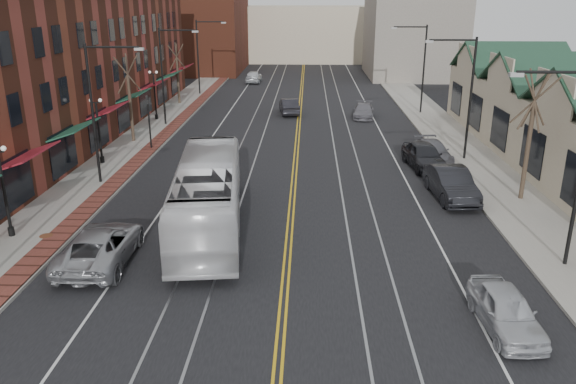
# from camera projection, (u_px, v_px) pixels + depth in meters

# --- Properties ---
(ground) EXTENTS (160.00, 160.00, 0.00)m
(ground) POSITION_uv_depth(u_px,v_px,m) (280.00, 346.00, 17.97)
(ground) COLOR black
(ground) RESTS_ON ground
(sidewalk_left) EXTENTS (4.00, 120.00, 0.15)m
(sidewalk_left) POSITION_uv_depth(u_px,v_px,m) (115.00, 164.00, 37.22)
(sidewalk_left) COLOR gray
(sidewalk_left) RESTS_ON ground
(sidewalk_right) EXTENTS (4.00, 120.00, 0.15)m
(sidewalk_right) POSITION_uv_depth(u_px,v_px,m) (480.00, 168.00, 36.39)
(sidewalk_right) COLOR gray
(sidewalk_right) RESTS_ON ground
(building_left) EXTENTS (10.00, 50.00, 11.00)m
(building_left) POSITION_uv_depth(u_px,v_px,m) (46.00, 68.00, 42.27)
(building_left) COLOR brown
(building_left) RESTS_ON ground
(backdrop_left) EXTENTS (14.00, 18.00, 14.00)m
(backdrop_left) POSITION_uv_depth(u_px,v_px,m) (195.00, 22.00, 82.22)
(backdrop_left) COLOR brown
(backdrop_left) RESTS_ON ground
(backdrop_mid) EXTENTS (22.00, 14.00, 9.00)m
(backdrop_mid) POSITION_uv_depth(u_px,v_px,m) (304.00, 33.00, 96.65)
(backdrop_mid) COLOR #BDAA91
(backdrop_mid) RESTS_ON ground
(backdrop_right) EXTENTS (12.00, 16.00, 11.00)m
(backdrop_right) POSITION_uv_depth(u_px,v_px,m) (412.00, 35.00, 76.94)
(backdrop_right) COLOR slate
(backdrop_right) RESTS_ON ground
(streetlight_l_1) EXTENTS (3.33, 0.25, 8.00)m
(streetlight_l_1) POSITION_uv_depth(u_px,v_px,m) (99.00, 100.00, 31.77)
(streetlight_l_1) COLOR black
(streetlight_l_1) RESTS_ON sidewalk_left
(streetlight_l_2) EXTENTS (3.33, 0.25, 8.00)m
(streetlight_l_2) POSITION_uv_depth(u_px,v_px,m) (167.00, 67.00, 46.87)
(streetlight_l_2) COLOR black
(streetlight_l_2) RESTS_ON sidewalk_left
(streetlight_l_3) EXTENTS (3.33, 0.25, 8.00)m
(streetlight_l_3) POSITION_uv_depth(u_px,v_px,m) (202.00, 49.00, 61.96)
(streetlight_l_3) COLOR black
(streetlight_l_3) RESTS_ON sidewalk_left
(streetlight_r_0) EXTENTS (3.33, 0.25, 8.00)m
(streetlight_r_0) POSITION_uv_depth(u_px,v_px,m) (573.00, 149.00, 21.59)
(streetlight_r_0) COLOR black
(streetlight_r_0) RESTS_ON sidewalk_right
(streetlight_r_1) EXTENTS (3.33, 0.25, 8.00)m
(streetlight_r_1) POSITION_uv_depth(u_px,v_px,m) (465.00, 86.00, 36.68)
(streetlight_r_1) COLOR black
(streetlight_r_1) RESTS_ON sidewalk_right
(streetlight_r_2) EXTENTS (3.33, 0.25, 8.00)m
(streetlight_r_2) POSITION_uv_depth(u_px,v_px,m) (420.00, 60.00, 51.77)
(streetlight_r_2) COLOR black
(streetlight_r_2) RESTS_ON sidewalk_right
(lamppost_l_1) EXTENTS (0.84, 0.28, 4.27)m
(lamppost_l_1) POSITION_uv_depth(u_px,v_px,m) (5.00, 194.00, 25.22)
(lamppost_l_1) COLOR black
(lamppost_l_1) RESTS_ON sidewalk_left
(lamppost_l_2) EXTENTS (0.84, 0.28, 4.27)m
(lamppost_l_2) POSITION_uv_depth(u_px,v_px,m) (99.00, 132.00, 36.54)
(lamppost_l_2) COLOR black
(lamppost_l_2) RESTS_ON sidewalk_left
(lamppost_l_3) EXTENTS (0.84, 0.28, 4.27)m
(lamppost_l_3) POSITION_uv_depth(u_px,v_px,m) (155.00, 96.00, 49.75)
(lamppost_l_3) COLOR black
(lamppost_l_3) RESTS_ON sidewalk_left
(tree_left_near) EXTENTS (1.78, 1.37, 6.48)m
(tree_left_near) POSITION_uv_depth(u_px,v_px,m) (130.00, 97.00, 41.76)
(tree_left_near) COLOR #382B21
(tree_left_near) RESTS_ON sidewalk_left
(tree_left_far) EXTENTS (1.66, 1.28, 6.02)m
(tree_left_far) POSITION_uv_depth(u_px,v_px,m) (178.00, 72.00, 56.93)
(tree_left_far) COLOR #382B21
(tree_left_far) RESTS_ON sidewalk_left
(tree_right_mid) EXTENTS (1.90, 1.46, 6.93)m
(tree_right_mid) POSITION_uv_depth(u_px,v_px,m) (530.00, 134.00, 29.50)
(tree_right_mid) COLOR #382B21
(tree_right_mid) RESTS_ON sidewalk_right
(manhole_far) EXTENTS (0.60, 0.60, 0.02)m
(manhole_far) POSITION_uv_depth(u_px,v_px,m) (46.00, 236.00, 25.84)
(manhole_far) COLOR #592D19
(manhole_far) RESTS_ON sidewalk_left
(traffic_signal) EXTENTS (0.18, 0.15, 3.80)m
(traffic_signal) POSITION_uv_depth(u_px,v_px,m) (149.00, 118.00, 40.19)
(traffic_signal) COLOR black
(traffic_signal) RESTS_ON sidewalk_left
(transit_bus) EXTENTS (4.25, 12.48, 3.41)m
(transit_bus) POSITION_uv_depth(u_px,v_px,m) (208.00, 195.00, 26.49)
(transit_bus) COLOR white
(transit_bus) RESTS_ON ground
(parked_suv) EXTENTS (2.69, 5.62, 1.55)m
(parked_suv) POSITION_uv_depth(u_px,v_px,m) (101.00, 246.00, 23.36)
(parked_suv) COLOR #A0A2A7
(parked_suv) RESTS_ON ground
(parked_car_a) EXTENTS (1.89, 4.16, 1.38)m
(parked_car_a) POSITION_uv_depth(u_px,v_px,m) (506.00, 310.00, 18.72)
(parked_car_a) COLOR silver
(parked_car_a) RESTS_ON ground
(parked_car_b) EXTENTS (2.20, 5.30, 1.71)m
(parked_car_b) POSITION_uv_depth(u_px,v_px,m) (451.00, 184.00, 30.80)
(parked_car_b) COLOR black
(parked_car_b) RESTS_ON ground
(parked_car_c) EXTENTS (2.25, 4.73, 1.33)m
(parked_car_c) POSITION_uv_depth(u_px,v_px,m) (433.00, 151.00, 37.93)
(parked_car_c) COLOR slate
(parked_car_c) RESTS_ON ground
(parked_car_d) EXTENTS (2.56, 5.08, 1.66)m
(parked_car_d) POSITION_uv_depth(u_px,v_px,m) (424.00, 156.00, 36.33)
(parked_car_d) COLOR #222327
(parked_car_d) RESTS_ON ground
(distant_car_left) EXTENTS (2.16, 4.65, 1.48)m
(distant_car_left) POSITION_uv_depth(u_px,v_px,m) (289.00, 106.00, 53.07)
(distant_car_left) COLOR black
(distant_car_left) RESTS_ON ground
(distant_car_right) EXTENTS (2.27, 4.58, 1.28)m
(distant_car_right) POSITION_uv_depth(u_px,v_px,m) (364.00, 111.00, 51.49)
(distant_car_right) COLOR slate
(distant_car_right) RESTS_ON ground
(distant_car_far) EXTENTS (1.93, 4.64, 1.57)m
(distant_car_far) POSITION_uv_depth(u_px,v_px,m) (254.00, 77.00, 72.26)
(distant_car_far) COLOR silver
(distant_car_far) RESTS_ON ground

